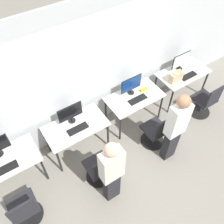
{
  "coord_description": "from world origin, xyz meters",
  "views": [
    {
      "loc": [
        -1.61,
        -2.33,
        4.41
      ],
      "look_at": [
        0.0,
        0.13,
        0.9
      ],
      "focal_mm": 40.0,
      "sensor_mm": 36.0,
      "label": 1
    }
  ],
  "objects_px": {
    "mouse_far_left": "(22,160)",
    "mouse_left": "(90,123)",
    "monitor_right": "(131,85)",
    "monitor_far_right": "(181,61)",
    "monitor_left": "(70,113)",
    "office_chair_far_right": "(205,102)",
    "handbag": "(176,77)",
    "keyboard_far_right": "(188,76)",
    "person_left": "(112,171)",
    "office_chair_left": "(100,169)",
    "office_chair_right": "(156,132)",
    "keyboard_left": "(78,129)",
    "person_right": "(176,127)",
    "mouse_far_right": "(197,70)",
    "office_chair_far_left": "(25,210)",
    "mouse_right": "(148,94)",
    "keyboard_far_left": "(6,169)",
    "keyboard_right": "(138,99)"
  },
  "relations": [
    {
      "from": "mouse_far_left",
      "to": "mouse_left",
      "type": "height_order",
      "value": "same"
    },
    {
      "from": "monitor_right",
      "to": "monitor_far_right",
      "type": "relative_size",
      "value": 1.0
    },
    {
      "from": "monitor_right",
      "to": "monitor_left",
      "type": "bearing_deg",
      "value": 179.56
    },
    {
      "from": "office_chair_far_right",
      "to": "handbag",
      "type": "bearing_deg",
      "value": 124.41
    },
    {
      "from": "keyboard_far_right",
      "to": "person_left",
      "type": "bearing_deg",
      "value": -159.02
    },
    {
      "from": "office_chair_left",
      "to": "office_chair_right",
      "type": "xyz_separation_m",
      "value": [
        1.35,
        0.07,
        0.0
      ]
    },
    {
      "from": "keyboard_left",
      "to": "person_right",
      "type": "relative_size",
      "value": 0.23
    },
    {
      "from": "office_chair_left",
      "to": "person_left",
      "type": "xyz_separation_m",
      "value": [
        0.01,
        -0.37,
        0.52
      ]
    },
    {
      "from": "mouse_left",
      "to": "mouse_far_right",
      "type": "xyz_separation_m",
      "value": [
        2.73,
        -0.03,
        0.0
      ]
    },
    {
      "from": "office_chair_far_left",
      "to": "mouse_right",
      "type": "distance_m",
      "value": 3.07
    },
    {
      "from": "mouse_right",
      "to": "office_chair_right",
      "type": "height_order",
      "value": "office_chair_right"
    },
    {
      "from": "monitor_left",
      "to": "person_right",
      "type": "bearing_deg",
      "value": -42.15
    },
    {
      "from": "office_chair_far_left",
      "to": "monitor_right",
      "type": "xyz_separation_m",
      "value": [
        2.71,
        0.9,
        0.6
      ]
    },
    {
      "from": "mouse_far_right",
      "to": "handbag",
      "type": "distance_m",
      "value": 0.64
    },
    {
      "from": "keyboard_left",
      "to": "keyboard_far_right",
      "type": "height_order",
      "value": "same"
    },
    {
      "from": "office_chair_left",
      "to": "mouse_far_right",
      "type": "xyz_separation_m",
      "value": [
        2.97,
        0.69,
        0.39
      ]
    },
    {
      "from": "monitor_left",
      "to": "keyboard_left",
      "type": "distance_m",
      "value": 0.32
    },
    {
      "from": "mouse_right",
      "to": "mouse_far_left",
      "type": "bearing_deg",
      "value": -178.88
    },
    {
      "from": "keyboard_far_left",
      "to": "keyboard_right",
      "type": "distance_m",
      "value": 2.69
    },
    {
      "from": "keyboard_right",
      "to": "monitor_left",
      "type": "bearing_deg",
      "value": 169.55
    },
    {
      "from": "keyboard_left",
      "to": "handbag",
      "type": "distance_m",
      "value": 2.35
    },
    {
      "from": "office_chair_far_left",
      "to": "keyboard_right",
      "type": "relative_size",
      "value": 2.26
    },
    {
      "from": "keyboard_far_left",
      "to": "handbag",
      "type": "xyz_separation_m",
      "value": [
        3.69,
        0.06,
        0.11
      ]
    },
    {
      "from": "mouse_far_right",
      "to": "office_chair_left",
      "type": "bearing_deg",
      "value": -167.0
    },
    {
      "from": "person_left",
      "to": "keyboard_left",
      "type": "bearing_deg",
      "value": 90.98
    },
    {
      "from": "office_chair_far_right",
      "to": "mouse_right",
      "type": "bearing_deg",
      "value": 151.97
    },
    {
      "from": "mouse_right",
      "to": "monitor_right",
      "type": "bearing_deg",
      "value": 138.92
    },
    {
      "from": "office_chair_left",
      "to": "handbag",
      "type": "bearing_deg",
      "value": 17.0
    },
    {
      "from": "office_chair_far_left",
      "to": "office_chair_left",
      "type": "relative_size",
      "value": 1.0
    },
    {
      "from": "keyboard_far_left",
      "to": "mouse_far_right",
      "type": "distance_m",
      "value": 4.32
    },
    {
      "from": "person_right",
      "to": "monitor_far_right",
      "type": "distance_m",
      "value": 1.81
    },
    {
      "from": "mouse_right",
      "to": "monitor_left",
      "type": "bearing_deg",
      "value": 171.49
    },
    {
      "from": "keyboard_far_left",
      "to": "mouse_far_left",
      "type": "xyz_separation_m",
      "value": [
        0.28,
        0.01,
        0.01
      ]
    },
    {
      "from": "mouse_far_left",
      "to": "person_left",
      "type": "relative_size",
      "value": 0.06
    },
    {
      "from": "keyboard_right",
      "to": "monitor_right",
      "type": "bearing_deg",
      "value": 90.0
    },
    {
      "from": "mouse_far_right",
      "to": "mouse_right",
      "type": "bearing_deg",
      "value": 178.68
    },
    {
      "from": "keyboard_far_left",
      "to": "monitor_right",
      "type": "bearing_deg",
      "value": 6.12
    },
    {
      "from": "mouse_right",
      "to": "keyboard_far_right",
      "type": "distance_m",
      "value": 1.08
    },
    {
      "from": "monitor_left",
      "to": "mouse_far_right",
      "type": "bearing_deg",
      "value": -5.23
    },
    {
      "from": "mouse_far_right",
      "to": "handbag",
      "type": "bearing_deg",
      "value": 177.34
    },
    {
      "from": "keyboard_right",
      "to": "mouse_far_right",
      "type": "relative_size",
      "value": 4.42
    },
    {
      "from": "office_chair_far_left",
      "to": "mouse_far_right",
      "type": "relative_size",
      "value": 9.98
    },
    {
      "from": "mouse_far_left",
      "to": "monitor_far_right",
      "type": "xyz_separation_m",
      "value": [
        3.76,
        0.29,
        0.21
      ]
    },
    {
      "from": "office_chair_left",
      "to": "keyboard_far_right",
      "type": "height_order",
      "value": "office_chair_left"
    },
    {
      "from": "mouse_far_left",
      "to": "keyboard_far_left",
      "type": "bearing_deg",
      "value": -178.9
    },
    {
      "from": "monitor_right",
      "to": "office_chair_far_right",
      "type": "bearing_deg",
      "value": -30.78
    },
    {
      "from": "mouse_far_left",
      "to": "handbag",
      "type": "height_order",
      "value": "handbag"
    },
    {
      "from": "keyboard_far_left",
      "to": "keyboard_right",
      "type": "height_order",
      "value": "same"
    },
    {
      "from": "office_chair_left",
      "to": "keyboard_right",
      "type": "distance_m",
      "value": 1.57
    },
    {
      "from": "monitor_left",
      "to": "keyboard_left",
      "type": "bearing_deg",
      "value": -90.0
    }
  ]
}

